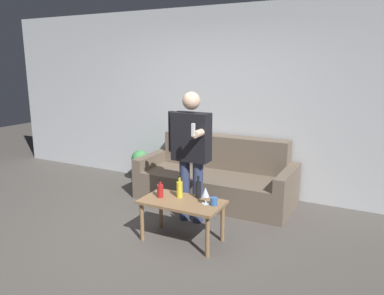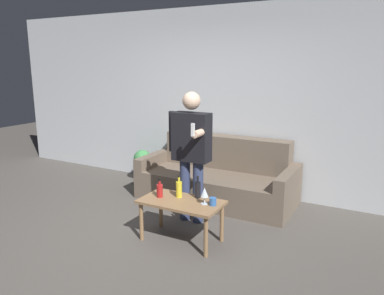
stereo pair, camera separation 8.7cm
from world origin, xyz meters
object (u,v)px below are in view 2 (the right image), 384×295
(couch, at_px, (219,178))
(coffee_table, at_px, (181,206))
(bottle_orange, at_px, (179,189))
(person_standing_front, at_px, (191,148))

(couch, bearing_deg, coffee_table, -82.21)
(coffee_table, height_order, bottle_orange, bottle_orange)
(coffee_table, height_order, person_standing_front, person_standing_front)
(couch, xyz_separation_m, person_standing_front, (0.02, -0.85, 0.61))
(couch, xyz_separation_m, coffee_table, (0.19, -1.37, 0.09))
(couch, distance_m, coffee_table, 1.39)
(coffee_table, distance_m, bottle_orange, 0.20)
(couch, height_order, bottle_orange, couch)
(coffee_table, relative_size, bottle_orange, 3.65)
(coffee_table, xyz_separation_m, bottle_orange, (-0.08, 0.09, 0.16))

